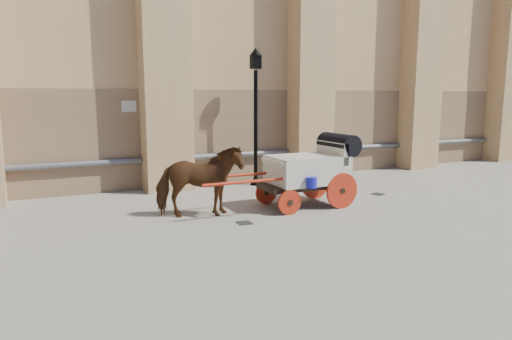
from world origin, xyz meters
TOP-DOWN VIEW (x-y plane):
  - ground at (0.00, 0.00)m, footprint 90.00×90.00m
  - horse at (-1.17, 0.21)m, footprint 2.15×1.37m
  - carriage at (1.80, 0.04)m, footprint 4.19×1.49m
  - street_lamp at (1.71, 3.15)m, footprint 0.40×0.40m
  - drain_grate_near at (-0.47, -0.76)m, footprint 0.35×0.35m
  - drain_grate_far at (4.23, 0.32)m, footprint 0.41×0.41m

SIDE VIEW (x-z plane):
  - ground at x=0.00m, z-range 0.00..0.00m
  - drain_grate_near at x=-0.47m, z-range 0.00..0.01m
  - drain_grate_far at x=4.23m, z-range 0.00..0.01m
  - horse at x=-1.17m, z-range 0.00..1.68m
  - carriage at x=1.80m, z-range 0.07..1.90m
  - street_lamp at x=1.71m, z-range 0.15..4.39m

